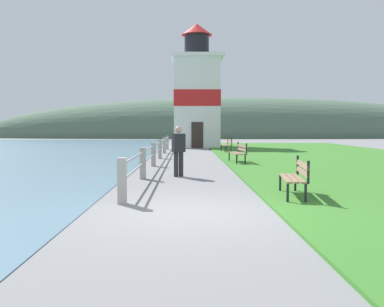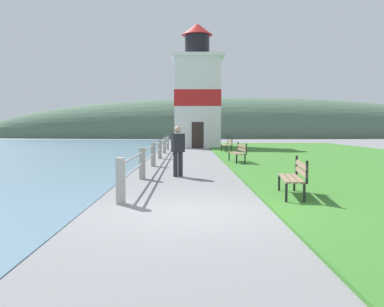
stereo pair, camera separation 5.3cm
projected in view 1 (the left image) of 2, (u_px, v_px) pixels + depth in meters
ground_plane at (193, 213)px, 8.18m from camera, size 160.00×160.00×0.00m
grass_verge at (339, 159)px, 21.60m from camera, size 12.00×40.05×0.06m
seawall_railing at (157, 150)px, 19.95m from camera, size 0.18×21.88×0.99m
park_bench_near at (296, 175)px, 9.78m from camera, size 0.66×1.70×0.94m
park_bench_midway at (239, 152)px, 19.08m from camera, size 0.62×1.87×0.94m
park_bench_far at (227, 144)px, 27.25m from camera, size 0.58×1.66×0.94m
lighthouse at (197, 95)px, 34.20m from camera, size 4.10×4.10×9.81m
person_strolling at (179, 149)px, 14.05m from camera, size 0.46×0.38×1.66m
distant_hillside at (240, 137)px, 64.86m from camera, size 80.00×16.00×12.00m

